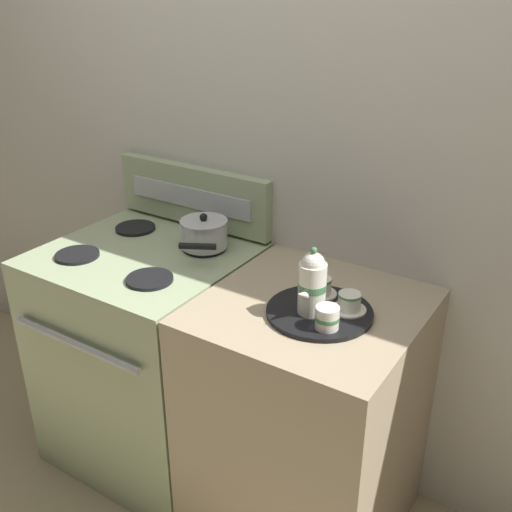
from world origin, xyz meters
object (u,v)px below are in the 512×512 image
(teacup_left, at_px, (349,302))
(creamer_jug, at_px, (327,318))
(saucepan, at_px, (204,233))
(teacup_right, at_px, (320,286))
(teapot, at_px, (312,283))
(stove, at_px, (151,356))
(serving_tray, at_px, (319,312))

(teacup_left, distance_m, creamer_jug, 0.12)
(saucepan, relative_size, teacup_left, 2.47)
(saucepan, distance_m, teacup_right, 0.52)
(saucepan, relative_size, teapot, 1.22)
(stove, distance_m, teacup_right, 0.84)
(serving_tray, distance_m, teacup_right, 0.10)
(serving_tray, height_order, creamer_jug, creamer_jug)
(teacup_right, bearing_deg, serving_tray, -63.38)
(serving_tray, bearing_deg, teacup_right, 116.62)
(stove, distance_m, serving_tray, 0.85)
(stove, bearing_deg, saucepan, 40.22)
(saucepan, bearing_deg, creamer_jug, -22.42)
(teapot, distance_m, creamer_jug, 0.11)
(teapot, height_order, teacup_right, teapot)
(stove, bearing_deg, creamer_jug, -8.00)
(teacup_right, xyz_separation_m, creamer_jug, (0.10, -0.16, 0.01))
(teapot, relative_size, teacup_right, 2.02)
(stove, bearing_deg, teapot, -4.69)
(saucepan, xyz_separation_m, teapot, (0.54, -0.20, 0.05))
(teapot, bearing_deg, saucepan, 159.47)
(saucepan, bearing_deg, teapot, -20.53)
(saucepan, height_order, teacup_right, saucepan)
(teacup_left, bearing_deg, teacup_right, 160.70)
(stove, xyz_separation_m, serving_tray, (0.73, -0.03, 0.45))
(saucepan, height_order, teacup_left, saucepan)
(creamer_jug, bearing_deg, teacup_left, 84.75)
(teacup_right, bearing_deg, saucepan, 169.56)
(saucepan, height_order, creamer_jug, saucepan)
(stove, relative_size, serving_tray, 2.86)
(serving_tray, bearing_deg, creamer_jug, -51.19)
(teacup_left, relative_size, creamer_jug, 1.49)
(creamer_jug, bearing_deg, teacup_right, 122.83)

